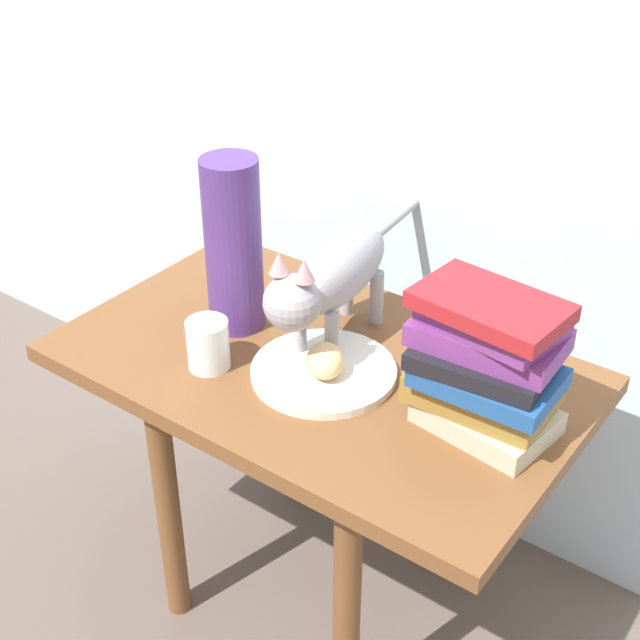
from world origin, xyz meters
The scene contains 8 objects.
ground_plane centered at (0.00, 0.00, 0.00)m, with size 6.00×6.00×0.00m, color brown.
side_table centered at (0.00, 0.00, 0.47)m, with size 0.86×0.52×0.55m.
plate centered at (0.03, -0.03, 0.56)m, with size 0.24×0.24×0.01m, color silver.
bread_roll centered at (0.04, -0.04, 0.59)m, with size 0.08×0.06×0.05m, color #E0BC7A.
cat centered at (-0.01, 0.05, 0.69)m, with size 0.12×0.48×0.23m.
book_stack centered at (0.29, 0.01, 0.66)m, with size 0.22×0.16×0.22m.
green_vase centered at (-0.19, 0.01, 0.71)m, with size 0.10×0.10×0.31m, color #4C2D72.
candle_jar centered at (-0.14, -0.12, 0.59)m, with size 0.07×0.07×0.08m.
Camera 1 is at (0.72, -0.98, 1.40)m, focal length 50.01 mm.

